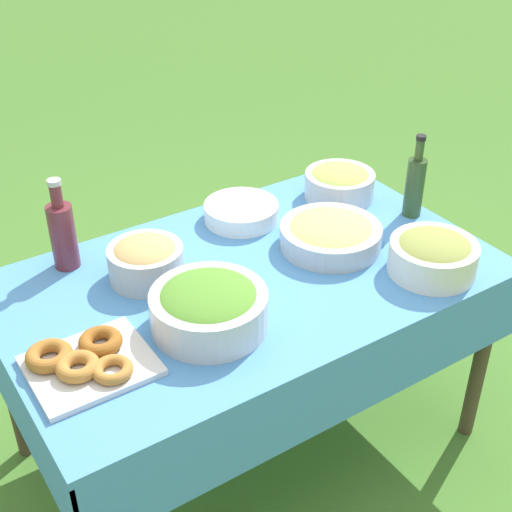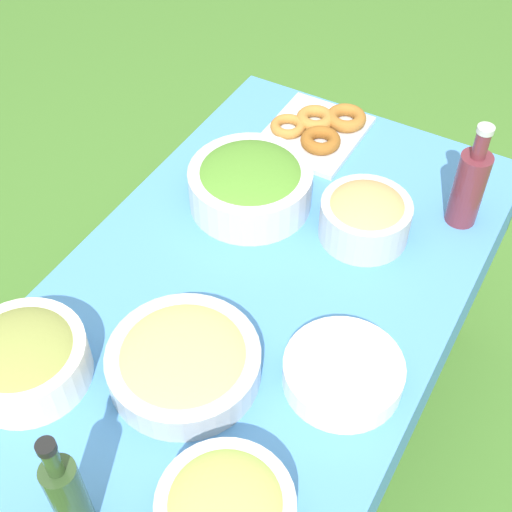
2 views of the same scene
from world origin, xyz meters
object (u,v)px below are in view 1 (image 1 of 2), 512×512
(salad_bowl, at_px, (209,306))
(pasta_bowl, at_px, (331,234))
(bread_bowl, at_px, (146,259))
(olive_oil_bottle, at_px, (415,185))
(olive_bowl, at_px, (433,254))
(fruit_bowl, at_px, (340,182))
(plate_stack, at_px, (241,212))
(donut_platter, at_px, (85,361))
(wine_bottle, at_px, (63,233))

(salad_bowl, relative_size, pasta_bowl, 0.98)
(bread_bowl, bearing_deg, olive_oil_bottle, 170.63)
(bread_bowl, xyz_separation_m, olive_bowl, (-0.72, 0.44, -0.00))
(fruit_bowl, distance_m, olive_bowl, 0.52)
(pasta_bowl, distance_m, bread_bowl, 0.58)
(salad_bowl, relative_size, bread_bowl, 1.42)
(plate_stack, xyz_separation_m, olive_bowl, (-0.31, 0.57, 0.03))
(donut_platter, height_order, bread_bowl, bread_bowl)
(olive_oil_bottle, relative_size, wine_bottle, 1.00)
(fruit_bowl, bearing_deg, plate_stack, -7.95)
(plate_stack, relative_size, wine_bottle, 0.86)
(pasta_bowl, height_order, donut_platter, pasta_bowl)
(salad_bowl, relative_size, donut_platter, 1.05)
(bread_bowl, bearing_deg, olive_bowl, 148.87)
(donut_platter, xyz_separation_m, fruit_bowl, (-1.09, -0.36, 0.04))
(wine_bottle, bearing_deg, olive_bowl, 144.92)
(bread_bowl, bearing_deg, donut_platter, 42.25)
(fruit_bowl, relative_size, olive_bowl, 0.94)
(plate_stack, distance_m, olive_oil_bottle, 0.58)
(olive_oil_bottle, bearing_deg, fruit_bowl, -61.51)
(donut_platter, xyz_separation_m, olive_bowl, (-1.02, 0.16, 0.04))
(pasta_bowl, xyz_separation_m, plate_stack, (0.15, -0.29, -0.02))
(salad_bowl, xyz_separation_m, olive_bowl, (-0.68, 0.14, -0.01))
(olive_oil_bottle, height_order, olive_bowl, olive_oil_bottle)
(salad_bowl, xyz_separation_m, plate_stack, (-0.38, -0.44, -0.04))
(plate_stack, height_order, fruit_bowl, fruit_bowl)
(salad_bowl, height_order, pasta_bowl, salad_bowl)
(olive_bowl, bearing_deg, plate_stack, -61.70)
(olive_oil_bottle, bearing_deg, pasta_bowl, 1.01)
(salad_bowl, distance_m, pasta_bowl, 0.54)
(salad_bowl, distance_m, bread_bowl, 0.30)
(donut_platter, relative_size, olive_oil_bottle, 1.04)
(salad_bowl, distance_m, olive_oil_bottle, 0.89)
(bread_bowl, distance_m, fruit_bowl, 0.79)
(wine_bottle, bearing_deg, bread_bowl, 131.88)
(plate_stack, bearing_deg, pasta_bowl, 116.33)
(pasta_bowl, relative_size, plate_stack, 1.28)
(wine_bottle, relative_size, bread_bowl, 1.31)
(pasta_bowl, bearing_deg, olive_bowl, 120.30)
(pasta_bowl, xyz_separation_m, olive_oil_bottle, (-0.36, -0.01, 0.07))
(donut_platter, bearing_deg, plate_stack, -150.21)
(olive_bowl, bearing_deg, fruit_bowl, -97.36)
(plate_stack, bearing_deg, olive_bowl, 118.30)
(donut_platter, distance_m, bread_bowl, 0.41)
(olive_oil_bottle, bearing_deg, donut_platter, 5.72)
(wine_bottle, bearing_deg, donut_platter, 74.54)
(plate_stack, bearing_deg, wine_bottle, -5.46)
(plate_stack, bearing_deg, donut_platter, 29.79)
(salad_bowl, bearing_deg, olive_bowl, 168.72)
(fruit_bowl, bearing_deg, olive_oil_bottle, 118.49)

